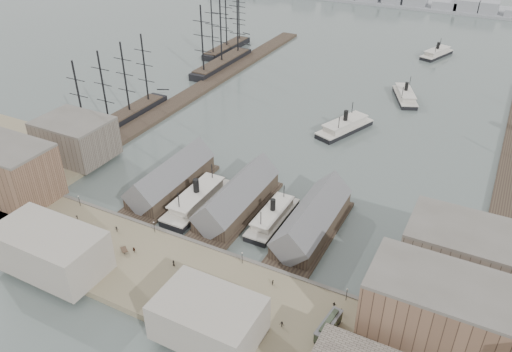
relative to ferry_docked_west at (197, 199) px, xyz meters
The scene contains 42 objects.
ground 18.57m from the ferry_docked_west, 45.02° to the right, with size 900.00×900.00×0.00m, color #495551.
quay 35.51m from the ferry_docked_west, 68.50° to the right, with size 180.00×30.00×2.00m, color #796D51.
seawall 22.42m from the ferry_docked_west, 54.48° to the right, with size 180.00×1.20×2.30m, color #59544C.
west_wharf 102.93m from the ferry_docked_west, 122.30° to the left, with size 10.00×220.00×1.60m, color #2D231C.
ferry_shed_west 13.73m from the ferry_docked_west, 163.43° to the left, with size 14.00×42.00×12.60m.
ferry_shed_center 13.73m from the ferry_docked_west, 16.57° to the left, with size 14.00×42.00×12.60m.
ferry_shed_east 39.25m from the ferry_docked_west, ahead, with size 14.00×42.00×12.60m.
warehouse_west_front 62.82m from the ferry_docked_west, 156.31° to the right, with size 32.00×18.00×18.00m, color brown.
warehouse_west_back 57.58m from the ferry_docked_west, behind, with size 26.00×20.00×14.00m, color #60564C.
warehouse_east_front 83.35m from the ferry_docked_west, 17.57° to the right, with size 30.00×18.00×19.00m, color brown.
warehouse_east_back 81.32m from the ferry_docked_west, ahead, with size 28.00×20.00×15.00m, color #60564C.
street_bldg_center 55.99m from the ferry_docked_west, 53.75° to the right, with size 24.00×16.00×10.00m, color gray.
street_bldg_west 48.42m from the ferry_docked_west, 110.69° to the right, with size 30.00×16.00×12.00m, color gray.
lamp_post_far_w 37.80m from the ferry_docked_west, 147.98° to the right, with size 0.44×0.44×3.92m.
lamp_post_near_w 20.23m from the ferry_docked_west, 95.71° to the right, with size 0.44×0.44×3.92m.
lamp_post_near_e 34.48m from the ferry_docked_west, 35.55° to the right, with size 0.44×0.44×3.92m.
lamp_post_far_e 61.39m from the ferry_docked_west, 19.03° to the right, with size 0.44×0.44×3.92m.
far_shore 321.32m from the ferry_docked_west, 88.05° to the left, with size 500.00×40.00×15.72m.
ferry_docked_west is the anchor object (origin of this frame).
ferry_docked_east 26.22m from the ferry_docked_west, ahead, with size 7.64×25.48×9.10m.
ferry_open_near 79.30m from the ferry_docked_west, 71.62° to the left, with size 18.20×29.75×10.20m.
ferry_open_mid 128.17m from the ferry_docked_west, 72.03° to the left, with size 17.53×26.88×9.26m.
ferry_open_far 200.66m from the ferry_docked_west, 78.26° to the left, with size 15.78×26.74×9.16m.
sailing_ship_near 74.86m from the ferry_docked_west, 149.96° to the left, with size 8.36×57.61×34.38m.
sailing_ship_mid 136.76m from the ferry_docked_west, 117.47° to the left, with size 9.20×53.16×37.83m.
sailing_ship_far 166.35m from the ferry_docked_west, 117.04° to the left, with size 8.11×45.06×33.35m.
tram 65.83m from the ferry_docked_west, 29.00° to the right, with size 3.85×10.45×3.63m.
horse_cart_left 36.82m from the ferry_docked_west, 119.71° to the right, with size 4.19×4.13×1.44m.
horse_cart_center 30.66m from the ferry_docked_west, 95.03° to the right, with size 4.55×3.63×1.43m.
horse_cart_right 40.69m from the ferry_docked_west, 59.58° to the right, with size 4.69×1.91×1.60m.
pedestrian_0 39.38m from the ferry_docked_west, 133.95° to the right, with size 0.63×0.46×1.74m, color black.
pedestrian_1 45.70m from the ferry_docked_west, 135.07° to the right, with size 0.78×0.61×1.61m, color black.
pedestrian_2 27.86m from the ferry_docked_west, 116.42° to the right, with size 1.13×0.65×1.75m, color black.
pedestrian_3 35.89m from the ferry_docked_west, 101.14° to the right, with size 0.96×0.40×1.64m, color black.
pedestrian_4 31.76m from the ferry_docked_west, 68.36° to the right, with size 0.86×0.56×1.76m, color black.
pedestrian_5 42.40m from the ferry_docked_west, 49.07° to the right, with size 0.58×0.42×1.59m, color black.
pedestrian_6 45.73m from the ferry_docked_west, 31.01° to the right, with size 0.76×0.59×1.57m, color black.
pedestrian_7 59.01m from the ferry_docked_west, 36.84° to the right, with size 1.07×0.61×1.65m, color black.
pedestrian_8 60.95m from the ferry_docked_west, 22.92° to the right, with size 1.03×0.43×1.75m, color black.
pedestrian_9 70.56m from the ferry_docked_west, 29.65° to the right, with size 0.77×0.50×1.57m, color black.
pedestrian_10 63.50m from the ferry_docked_west, 23.12° to the right, with size 0.81×0.53×1.66m, color black.
pedestrian_11 37.74m from the ferry_docked_west, 136.07° to the right, with size 1.08×0.62×1.68m, color black.
Camera 1 is at (66.93, -98.34, 94.79)m, focal length 35.00 mm.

